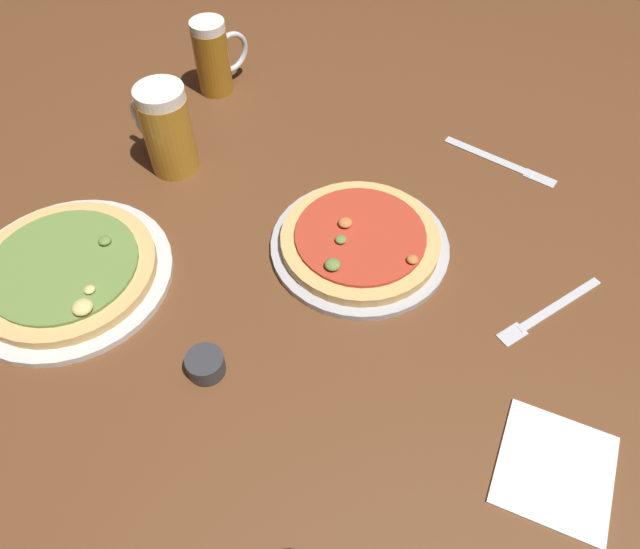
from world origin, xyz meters
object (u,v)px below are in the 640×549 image
fork_left (549,311)px  beer_mug_dark (214,57)px  pizza_plate_near (66,272)px  knife_right (500,161)px  napkin_folded (556,469)px  ramekin_sauce (206,365)px  pizza_plate_far (360,242)px  beer_mug_amber (166,129)px

fork_left → beer_mug_dark: bearing=158.5°
pizza_plate_near → knife_right: pizza_plate_near is taller
napkin_folded → fork_left: size_ratio=0.81×
ramekin_sauce → knife_right: size_ratio=0.24×
beer_mug_dark → napkin_folded: beer_mug_dark is taller
beer_mug_dark → knife_right: 0.62m
pizza_plate_near → pizza_plate_far: 0.48m
beer_mug_amber → napkin_folded: 0.83m
pizza_plate_near → fork_left: pizza_plate_near is taller
pizza_plate_far → knife_right: size_ratio=1.32×
beer_mug_dark → ramekin_sauce: bearing=-61.0°
fork_left → knife_right: bearing=115.8°
beer_mug_amber → knife_right: (0.57, 0.26, -0.08)m
knife_right → pizza_plate_near: bearing=-135.1°
napkin_folded → knife_right: size_ratio=0.68×
napkin_folded → fork_left: bearing=102.6°
pizza_plate_far → beer_mug_amber: size_ratio=1.76×
beer_mug_amber → pizza_plate_far: bearing=-7.3°
ramekin_sauce → knife_right: (0.28, 0.62, -0.01)m
pizza_plate_far → napkin_folded: 0.45m
pizza_plate_far → knife_right: pizza_plate_far is taller
beer_mug_amber → ramekin_sauce: 0.47m
pizza_plate_far → fork_left: size_ratio=1.59×
ramekin_sauce → napkin_folded: size_ratio=0.36×
pizza_plate_near → beer_mug_amber: size_ratio=1.97×
pizza_plate_far → beer_mug_amber: beer_mug_amber is taller
pizza_plate_near → napkin_folded: pizza_plate_near is taller
napkin_folded → beer_mug_dark: bearing=146.2°
ramekin_sauce → fork_left: ramekin_sauce is taller
pizza_plate_far → beer_mug_dark: 0.55m
napkin_folded → knife_right: (-0.21, 0.56, -0.00)m
pizza_plate_far → fork_left: (0.32, -0.00, -0.01)m
beer_mug_dark → napkin_folded: 0.99m
knife_right → beer_mug_dark: bearing=-178.8°
ramekin_sauce → fork_left: bearing=35.5°
beer_mug_dark → napkin_folded: (0.82, -0.55, -0.07)m
pizza_plate_far → ramekin_sauce: (-0.11, -0.31, -0.00)m
knife_right → napkin_folded: bearing=-69.7°
beer_mug_dark → ramekin_sauce: size_ratio=2.81×
pizza_plate_near → napkin_folded: 0.78m
fork_left → pizza_plate_far: bearing=179.7°
pizza_plate_near → beer_mug_dark: beer_mug_dark is taller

